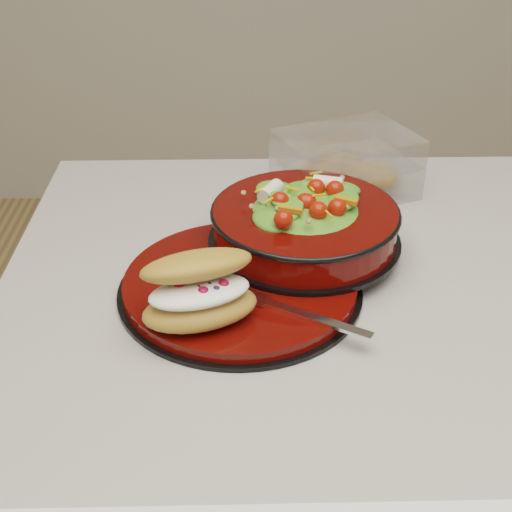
{
  "coord_description": "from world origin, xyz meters",
  "views": [
    {
      "loc": [
        -0.31,
        -0.75,
        1.4
      ],
      "look_at": [
        -0.3,
        -0.01,
        0.94
      ],
      "focal_mm": 50.0,
      "sensor_mm": 36.0,
      "label": 1
    }
  ],
  "objects_px": {
    "pastry_box": "(346,166)",
    "fork": "(297,312)",
    "island_counter": "(440,508)",
    "dinner_plate": "(241,286)",
    "croissant": "(200,290)",
    "salad_bowl": "(305,217)"
  },
  "relations": [
    {
      "from": "salad_bowl",
      "to": "island_counter",
      "type": "bearing_deg",
      "value": -13.61
    },
    {
      "from": "croissant",
      "to": "pastry_box",
      "type": "xyz_separation_m",
      "value": [
        0.21,
        0.35,
        -0.01
      ]
    },
    {
      "from": "island_counter",
      "to": "dinner_plate",
      "type": "height_order",
      "value": "dinner_plate"
    },
    {
      "from": "dinner_plate",
      "to": "island_counter",
      "type": "bearing_deg",
      "value": 5.43
    },
    {
      "from": "island_counter",
      "to": "dinner_plate",
      "type": "relative_size",
      "value": 4.13
    },
    {
      "from": "island_counter",
      "to": "croissant",
      "type": "bearing_deg",
      "value": -163.31
    },
    {
      "from": "fork",
      "to": "pastry_box",
      "type": "bearing_deg",
      "value": 15.17
    },
    {
      "from": "dinner_plate",
      "to": "croissant",
      "type": "height_order",
      "value": "croissant"
    },
    {
      "from": "island_counter",
      "to": "pastry_box",
      "type": "height_order",
      "value": "pastry_box"
    },
    {
      "from": "salad_bowl",
      "to": "pastry_box",
      "type": "height_order",
      "value": "salad_bowl"
    },
    {
      "from": "dinner_plate",
      "to": "croissant",
      "type": "bearing_deg",
      "value": -119.81
    },
    {
      "from": "island_counter",
      "to": "fork",
      "type": "distance_m",
      "value": 0.54
    },
    {
      "from": "salad_bowl",
      "to": "dinner_plate",
      "type": "bearing_deg",
      "value": -134.37
    },
    {
      "from": "island_counter",
      "to": "croissant",
      "type": "distance_m",
      "value": 0.63
    },
    {
      "from": "salad_bowl",
      "to": "croissant",
      "type": "height_order",
      "value": "salad_bowl"
    },
    {
      "from": "fork",
      "to": "pastry_box",
      "type": "xyz_separation_m",
      "value": [
        0.1,
        0.34,
        0.02
      ]
    },
    {
      "from": "island_counter",
      "to": "croissant",
      "type": "relative_size",
      "value": 8.5
    },
    {
      "from": "pastry_box",
      "to": "fork",
      "type": "bearing_deg",
      "value": -128.97
    },
    {
      "from": "salad_bowl",
      "to": "pastry_box",
      "type": "xyz_separation_m",
      "value": [
        0.08,
        0.19,
        -0.01
      ]
    },
    {
      "from": "dinner_plate",
      "to": "fork",
      "type": "distance_m",
      "value": 0.1
    },
    {
      "from": "croissant",
      "to": "pastry_box",
      "type": "bearing_deg",
      "value": 41.77
    },
    {
      "from": "salad_bowl",
      "to": "pastry_box",
      "type": "bearing_deg",
      "value": 67.36
    }
  ]
}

